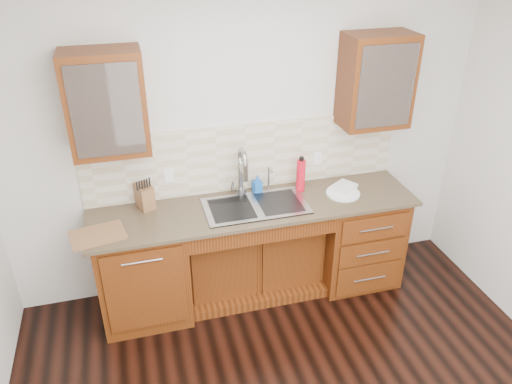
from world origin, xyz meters
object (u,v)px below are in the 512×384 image
object	(u,v)px
plate	(343,193)
water_bottle	(301,176)
knife_block	(145,196)
soap_bottle	(257,184)
cutting_board	(98,235)

from	to	relation	value
plate	water_bottle	bearing A→B (deg)	153.70
water_bottle	knife_block	bearing A→B (deg)	177.25
soap_bottle	knife_block	distance (m)	0.94
plate	cutting_board	xyz separation A→B (m)	(-2.01, -0.11, 0.00)
soap_bottle	plate	size ratio (longest dim) A/B	0.54
water_bottle	cutting_board	size ratio (longest dim) A/B	0.73
cutting_board	plate	bearing A→B (deg)	3.10
water_bottle	soap_bottle	bearing A→B (deg)	170.17
water_bottle	knife_block	size ratio (longest dim) A/B	1.45
soap_bottle	plate	distance (m)	0.73
plate	knife_block	distance (m)	1.65
plate	knife_block	size ratio (longest dim) A/B	1.47
cutting_board	water_bottle	bearing A→B (deg)	9.16
soap_bottle	cutting_board	bearing A→B (deg)	-177.18
water_bottle	knife_block	xyz separation A→B (m)	(-1.31, 0.06, -0.04)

